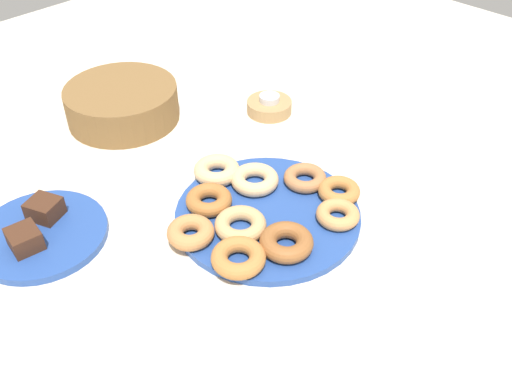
# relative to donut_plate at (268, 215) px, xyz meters

# --- Properties ---
(ground_plane) EXTENTS (2.40, 2.40, 0.00)m
(ground_plane) POSITION_rel_donut_plate_xyz_m (0.00, 0.00, -0.01)
(ground_plane) COLOR beige
(donut_plate) EXTENTS (0.34, 0.34, 0.01)m
(donut_plate) POSITION_rel_donut_plate_xyz_m (0.00, 0.00, 0.00)
(donut_plate) COLOR #284C9E
(donut_plate) RESTS_ON ground_plane
(donut_0) EXTENTS (0.13, 0.13, 0.03)m
(donut_0) POSITION_rel_donut_plate_xyz_m (0.04, 0.07, 0.02)
(donut_0) COLOR #EABC84
(donut_0) RESTS_ON donut_plate
(donut_1) EXTENTS (0.09, 0.09, 0.03)m
(donut_1) POSITION_rel_donut_plate_xyz_m (-0.06, 0.09, 0.02)
(donut_1) COLOR #AD6B33
(donut_1) RESTS_ON donut_plate
(donut_2) EXTENTS (0.09, 0.09, 0.03)m
(donut_2) POSITION_rel_donut_plate_xyz_m (0.13, -0.06, 0.02)
(donut_2) COLOR #BC7A3D
(donut_2) RESTS_ON donut_plate
(donut_3) EXTENTS (0.10, 0.10, 0.03)m
(donut_3) POSITION_rel_donut_plate_xyz_m (-0.13, -0.06, 0.02)
(donut_3) COLOR #BC7A3D
(donut_3) RESTS_ON donut_plate
(donut_4) EXTENTS (0.12, 0.12, 0.03)m
(donut_4) POSITION_rel_donut_plate_xyz_m (0.01, 0.15, 0.02)
(donut_4) COLOR #EABC84
(donut_4) RESTS_ON donut_plate
(donut_5) EXTENTS (0.11, 0.11, 0.03)m
(donut_5) POSITION_rel_donut_plate_xyz_m (-0.14, 0.05, 0.02)
(donut_5) COLOR #C6844C
(donut_5) RESTS_ON donut_plate
(donut_6) EXTENTS (0.08, 0.08, 0.02)m
(donut_6) POSITION_rel_donut_plate_xyz_m (0.07, -0.10, 0.02)
(donut_6) COLOR tan
(donut_6) RESTS_ON donut_plate
(donut_7) EXTENTS (0.13, 0.13, 0.03)m
(donut_7) POSITION_rel_donut_plate_xyz_m (-0.05, -0.09, 0.02)
(donut_7) COLOR #995B2D
(donut_7) RESTS_ON donut_plate
(donut_8) EXTENTS (0.10, 0.10, 0.02)m
(donut_8) POSITION_rel_donut_plate_xyz_m (0.11, 0.01, 0.02)
(donut_8) COLOR #B27547
(donut_8) RESTS_ON donut_plate
(donut_9) EXTENTS (0.11, 0.11, 0.03)m
(donut_9) POSITION_rel_donut_plate_xyz_m (-0.07, 0.00, 0.02)
(donut_9) COLOR tan
(donut_9) RESTS_ON donut_plate
(cake_plate) EXTENTS (0.23, 0.23, 0.01)m
(cake_plate) POSITION_rel_donut_plate_xyz_m (-0.32, 0.25, 0.00)
(cake_plate) COLOR #284C9E
(cake_plate) RESTS_ON ground_plane
(brownie_near) EXTENTS (0.06, 0.06, 0.04)m
(brownie_near) POSITION_rel_donut_plate_xyz_m (-0.35, 0.23, 0.03)
(brownie_near) COLOR #472819
(brownie_near) RESTS_ON cake_plate
(brownie_far) EXTENTS (0.07, 0.07, 0.04)m
(brownie_far) POSITION_rel_donut_plate_xyz_m (-0.29, 0.28, 0.03)
(brownie_far) COLOR #472819
(brownie_far) RESTS_ON cake_plate
(candle_holder) EXTENTS (0.10, 0.10, 0.03)m
(candle_holder) POSITION_rel_donut_plate_xyz_m (0.27, 0.25, 0.01)
(candle_holder) COLOR tan
(candle_holder) RESTS_ON ground_plane
(tealight) EXTENTS (0.05, 0.05, 0.01)m
(tealight) POSITION_rel_donut_plate_xyz_m (0.27, 0.25, 0.03)
(tealight) COLOR silver
(tealight) RESTS_ON candle_holder
(basket) EXTENTS (0.35, 0.35, 0.08)m
(basket) POSITION_rel_donut_plate_xyz_m (0.02, 0.47, 0.03)
(basket) COLOR brown
(basket) RESTS_ON ground_plane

